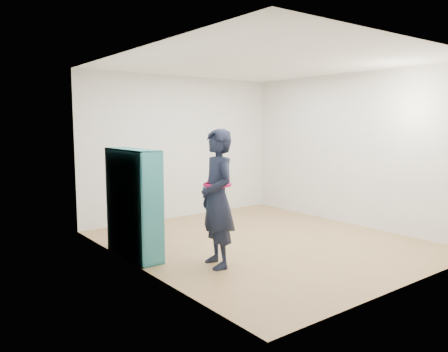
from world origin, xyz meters
TOP-DOWN VIEW (x-y plane):
  - floor at (0.00, 0.00)m, footprint 4.50×4.50m
  - ceiling at (0.00, 0.00)m, footprint 4.50×4.50m
  - wall_left at (-2.00, 0.00)m, footprint 0.02×4.50m
  - wall_right at (2.00, 0.00)m, footprint 0.02×4.50m
  - wall_back at (0.00, 2.25)m, footprint 4.00×0.02m
  - wall_front at (0.00, -2.25)m, footprint 4.00×0.02m
  - bookshelf at (-1.86, 0.50)m, footprint 0.31×1.07m
  - person at (-1.20, -0.48)m, footprint 0.53×0.69m
  - smartphone at (-1.31, -0.36)m, footprint 0.01×0.10m

SIDE VIEW (x-z plane):
  - floor at x=0.00m, z-range 0.00..0.00m
  - bookshelf at x=-1.86m, z-range -0.02..1.40m
  - person at x=-1.20m, z-range 0.00..1.69m
  - smartphone at x=-1.31m, z-range 0.89..1.02m
  - wall_left at x=-2.00m, z-range 0.00..2.60m
  - wall_right at x=2.00m, z-range 0.00..2.60m
  - wall_back at x=0.00m, z-range 0.00..2.60m
  - wall_front at x=0.00m, z-range 0.00..2.60m
  - ceiling at x=0.00m, z-range 2.60..2.60m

